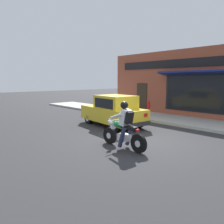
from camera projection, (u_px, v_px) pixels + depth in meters
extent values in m
plane|color=#2B2B2D|center=(141.00, 142.00, 8.31)|extent=(80.00, 80.00, 0.00)
cube|color=#ADAAA3|center=(152.00, 116.00, 13.67)|extent=(2.60, 22.00, 0.14)
cube|color=brown|center=(184.00, 84.00, 13.58)|extent=(0.50, 11.19, 4.20)
cube|color=black|center=(203.00, 94.00, 12.46)|extent=(0.04, 4.70, 2.10)
cube|color=black|center=(203.00, 94.00, 12.47)|extent=(0.02, 4.92, 2.20)
cube|color=#2D2319|center=(142.00, 98.00, 15.76)|extent=(0.04, 0.90, 2.10)
cube|color=navy|center=(202.00, 72.00, 12.07)|extent=(0.81, 5.37, 0.24)
cube|color=black|center=(182.00, 63.00, 13.21)|extent=(0.06, 9.51, 0.50)
cylinder|color=black|center=(110.00, 135.00, 7.99)|extent=(0.11, 0.62, 0.62)
cylinder|color=silver|center=(110.00, 135.00, 7.99)|extent=(0.12, 0.22, 0.22)
cylinder|color=black|center=(139.00, 144.00, 6.96)|extent=(0.11, 0.62, 0.62)
cylinder|color=silver|center=(139.00, 144.00, 6.96)|extent=(0.12, 0.22, 0.22)
cube|color=silver|center=(124.00, 137.00, 7.43)|extent=(0.29, 0.41, 0.24)
ellipsoid|color=#196B33|center=(119.00, 124.00, 7.55)|extent=(0.31, 0.53, 0.24)
cube|color=black|center=(129.00, 128.00, 7.21)|extent=(0.27, 0.57, 0.10)
cylinder|color=silver|center=(111.00, 127.00, 7.87)|extent=(0.08, 0.33, 0.68)
cylinder|color=silver|center=(114.00, 120.00, 7.74)|extent=(0.56, 0.05, 0.04)
sphere|color=silver|center=(111.00, 123.00, 7.89)|extent=(0.16, 0.16, 0.16)
cylinder|color=silver|center=(136.00, 142.00, 7.25)|extent=(0.09, 0.55, 0.08)
cube|color=red|center=(138.00, 130.00, 6.94)|extent=(0.12, 0.06, 0.08)
cylinder|color=#282D4C|center=(122.00, 137.00, 7.25)|extent=(0.15, 0.35, 0.71)
cylinder|color=#282D4C|center=(129.00, 136.00, 7.49)|extent=(0.15, 0.35, 0.71)
cube|color=silver|center=(125.00, 117.00, 7.29)|extent=(0.35, 0.34, 0.57)
cylinder|color=silver|center=(116.00, 116.00, 7.33)|extent=(0.10, 0.52, 0.26)
cylinder|color=silver|center=(125.00, 115.00, 7.60)|extent=(0.10, 0.52, 0.26)
sphere|color=black|center=(124.00, 105.00, 7.28)|extent=(0.26, 0.26, 0.26)
cube|color=black|center=(129.00, 117.00, 7.17)|extent=(0.29, 0.25, 0.42)
cylinder|color=black|center=(89.00, 118.00, 11.74)|extent=(0.25, 0.62, 0.60)
cylinder|color=silver|center=(89.00, 118.00, 11.74)|extent=(0.24, 0.35, 0.33)
cylinder|color=black|center=(110.00, 116.00, 12.59)|extent=(0.25, 0.62, 0.60)
cylinder|color=silver|center=(110.00, 116.00, 12.59)|extent=(0.24, 0.35, 0.33)
cylinder|color=black|center=(115.00, 125.00, 9.83)|extent=(0.25, 0.62, 0.60)
cylinder|color=silver|center=(115.00, 125.00, 9.83)|extent=(0.24, 0.35, 0.33)
cylinder|color=black|center=(139.00, 122.00, 10.67)|extent=(0.25, 0.62, 0.60)
cylinder|color=silver|center=(139.00, 122.00, 10.67)|extent=(0.24, 0.35, 0.33)
cube|color=gold|center=(113.00, 114.00, 11.16)|extent=(2.08, 3.87, 0.70)
cube|color=gold|center=(116.00, 102.00, 10.87)|extent=(1.66, 2.06, 0.66)
cube|color=black|center=(106.00, 102.00, 11.57)|extent=(1.36, 0.51, 0.51)
cube|color=black|center=(103.00, 103.00, 10.45)|extent=(0.22, 1.51, 0.46)
cube|color=black|center=(127.00, 102.00, 11.30)|extent=(0.22, 1.51, 0.46)
cube|color=silver|center=(86.00, 109.00, 12.33)|extent=(0.24, 0.07, 0.14)
cube|color=red|center=(129.00, 117.00, 9.36)|extent=(0.20, 0.06, 0.16)
cube|color=silver|center=(101.00, 107.00, 12.93)|extent=(0.24, 0.07, 0.14)
cube|color=red|center=(146.00, 115.00, 9.96)|extent=(0.20, 0.06, 0.16)
cube|color=#28282B|center=(94.00, 114.00, 12.66)|extent=(1.61, 0.32, 0.20)
cube|color=#28282B|center=(137.00, 125.00, 9.74)|extent=(1.61, 0.32, 0.20)
cylinder|color=red|center=(148.00, 114.00, 13.89)|extent=(0.24, 0.24, 0.16)
cylinder|color=red|center=(148.00, 108.00, 13.84)|extent=(0.18, 0.18, 0.58)
sphere|color=red|center=(149.00, 103.00, 13.79)|extent=(0.20, 0.20, 0.20)
cylinder|color=red|center=(147.00, 107.00, 13.74)|extent=(0.10, 0.08, 0.08)
cylinder|color=red|center=(150.00, 107.00, 13.92)|extent=(0.10, 0.08, 0.08)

